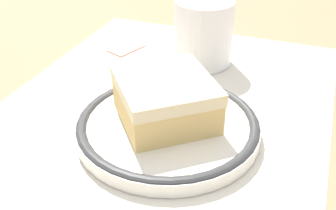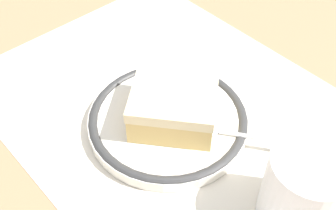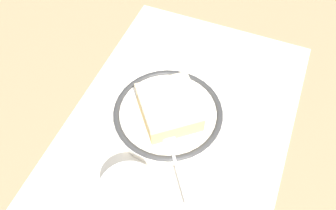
{
  "view_description": "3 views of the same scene",
  "coord_description": "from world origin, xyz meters",
  "px_view_note": "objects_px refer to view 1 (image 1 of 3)",
  "views": [
    {
      "loc": [
        -0.33,
        -0.14,
        0.25
      ],
      "look_at": [
        -0.01,
        -0.02,
        0.04
      ],
      "focal_mm": 44.39,
      "sensor_mm": 36.0,
      "label": 1
    },
    {
      "loc": [
        0.23,
        -0.25,
        0.38
      ],
      "look_at": [
        -0.01,
        -0.02,
        0.04
      ],
      "focal_mm": 46.31,
      "sensor_mm": 36.0,
      "label": 2
    },
    {
      "loc": [
        0.29,
        0.1,
        0.5
      ],
      "look_at": [
        -0.01,
        -0.02,
        0.04
      ],
      "focal_mm": 37.8,
      "sensor_mm": 36.0,
      "label": 3
    }
  ],
  "objects_px": {
    "plate": "(168,126)",
    "sugar_packet": "(126,46)",
    "cake_slice": "(166,99)",
    "cup": "(203,36)",
    "spoon": "(164,88)"
  },
  "relations": [
    {
      "from": "plate",
      "to": "sugar_packet",
      "type": "xyz_separation_m",
      "value": [
        0.17,
        0.13,
        -0.01
      ]
    },
    {
      "from": "plate",
      "to": "cup",
      "type": "xyz_separation_m",
      "value": [
        0.17,
        0.01,
        0.03
      ]
    },
    {
      "from": "cup",
      "to": "spoon",
      "type": "bearing_deg",
      "value": 174.52
    },
    {
      "from": "cup",
      "to": "cake_slice",
      "type": "bearing_deg",
      "value": -176.45
    },
    {
      "from": "plate",
      "to": "cake_slice",
      "type": "distance_m",
      "value": 0.03
    },
    {
      "from": "plate",
      "to": "sugar_packet",
      "type": "bearing_deg",
      "value": 36.88
    },
    {
      "from": "cake_slice",
      "to": "cup",
      "type": "distance_m",
      "value": 0.16
    },
    {
      "from": "spoon",
      "to": "sugar_packet",
      "type": "distance_m",
      "value": 0.16
    },
    {
      "from": "cake_slice",
      "to": "cup",
      "type": "bearing_deg",
      "value": 3.55
    },
    {
      "from": "plate",
      "to": "cup",
      "type": "distance_m",
      "value": 0.17
    },
    {
      "from": "plate",
      "to": "spoon",
      "type": "relative_size",
      "value": 1.56
    },
    {
      "from": "cake_slice",
      "to": "spoon",
      "type": "bearing_deg",
      "value": 22.68
    },
    {
      "from": "spoon",
      "to": "cup",
      "type": "relative_size",
      "value": 1.4
    },
    {
      "from": "cup",
      "to": "plate",
      "type": "bearing_deg",
      "value": -175.03
    },
    {
      "from": "plate",
      "to": "sugar_packet",
      "type": "distance_m",
      "value": 0.21
    }
  ]
}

